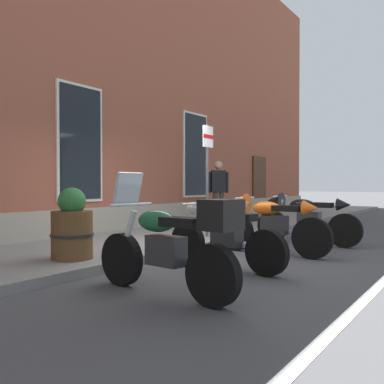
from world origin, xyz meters
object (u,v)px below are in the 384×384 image
pedestrian_dark_jacket (218,188)px  parking_sign (207,164)px  motorcycle_green_touring (170,245)px  motorcycle_black_naked (223,236)px  motorcycle_orange_sport (268,221)px  motorcycle_black_sport (303,216)px  barrel_planter (72,228)px

pedestrian_dark_jacket → parking_sign: (-2.77, -1.41, 0.52)m
motorcycle_green_touring → parking_sign: size_ratio=0.87×
motorcycle_black_naked → motorcycle_orange_sport: 1.55m
motorcycle_green_touring → motorcycle_orange_sport: 3.21m
pedestrian_dark_jacket → motorcycle_black_sport: bearing=-120.2°
motorcycle_black_sport → parking_sign: bearing=119.8°
motorcycle_green_touring → pedestrian_dark_jacket: pedestrian_dark_jacket is taller
barrel_planter → pedestrian_dark_jacket: bearing=11.2°
motorcycle_orange_sport → pedestrian_dark_jacket: (3.36, 3.03, 0.55)m
motorcycle_orange_sport → parking_sign: 2.03m
motorcycle_black_naked → pedestrian_dark_jacket: (4.91, 3.03, 0.65)m
motorcycle_orange_sport → barrel_planter: barrel_planter is taller
parking_sign → barrel_planter: bearing=176.7°
motorcycle_black_naked → parking_sign: parking_sign is taller
parking_sign → motorcycle_black_naked: bearing=-142.7°
motorcycle_black_sport → parking_sign: parking_sign is taller
motorcycle_black_sport → pedestrian_dark_jacket: 3.63m
motorcycle_black_sport → barrel_planter: (-4.31, 1.88, 0.01)m
pedestrian_dark_jacket → parking_sign: 3.15m
motorcycle_black_naked → barrel_planter: bearing=123.6°
motorcycle_black_sport → barrel_planter: barrel_planter is taller
parking_sign → pedestrian_dark_jacket: bearing=26.9°
motorcycle_black_naked → pedestrian_dark_jacket: pedestrian_dark_jacket is taller
motorcycle_orange_sport → motorcycle_black_sport: bearing=-2.3°
barrel_planter → motorcycle_black_naked: bearing=-56.4°
parking_sign → barrel_planter: (-3.34, 0.19, -1.06)m
motorcycle_black_sport → pedestrian_dark_jacket: pedestrian_dark_jacket is taller
motorcycle_black_naked → motorcycle_black_sport: bearing=-1.1°
motorcycle_black_naked → barrel_planter: (-1.21, 1.82, 0.11)m
motorcycle_orange_sport → barrel_planter: 3.30m
motorcycle_black_sport → motorcycle_green_touring: bearing=-177.0°
barrel_planter → parking_sign: bearing=-3.3°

